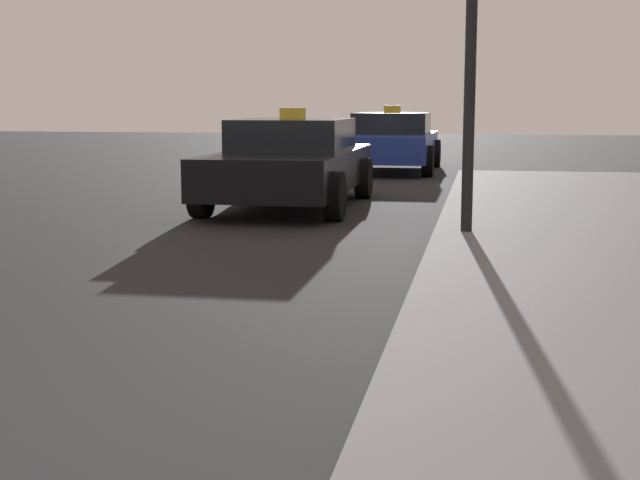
% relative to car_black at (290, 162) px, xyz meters
% --- Properties ---
extents(car_black, '(2.01, 4.36, 1.43)m').
position_rel_car_black_xyz_m(car_black, '(0.00, 0.00, 0.00)').
color(car_black, black).
rests_on(car_black, ground_plane).
extents(car_blue, '(2.02, 4.26, 1.43)m').
position_rel_car_black_xyz_m(car_blue, '(0.73, 7.06, -0.00)').
color(car_blue, '#233899').
rests_on(car_blue, ground_plane).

